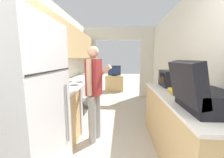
% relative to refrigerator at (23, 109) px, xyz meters
% --- Properties ---
extents(wall_left, '(0.38, 6.78, 2.50)m').
position_rel_refrigerator_xyz_m(wall_left, '(-0.29, 1.36, 0.56)').
color(wall_left, silver).
rests_on(wall_left, ground_plane).
extents(wall_right, '(0.06, 6.78, 2.50)m').
position_rel_refrigerator_xyz_m(wall_right, '(2.17, 0.95, 0.36)').
color(wall_right, silver).
rests_on(wall_right, ground_plane).
extents(wall_far_with_doorway, '(2.88, 0.06, 2.50)m').
position_rel_refrigerator_xyz_m(wall_far_with_doorway, '(0.90, 3.77, 0.54)').
color(wall_far_with_doorway, silver).
rests_on(wall_far_with_doorway, ground_plane).
extents(counter_left, '(0.62, 3.13, 0.90)m').
position_rel_refrigerator_xyz_m(counter_left, '(-0.04, 2.16, -0.44)').
color(counter_left, tan).
rests_on(counter_left, ground_plane).
extents(counter_right, '(0.62, 2.00, 0.90)m').
position_rel_refrigerator_xyz_m(counter_right, '(1.84, 0.62, -0.44)').
color(counter_right, tan).
rests_on(counter_right, ground_plane).
extents(refrigerator, '(0.70, 0.81, 1.79)m').
position_rel_refrigerator_xyz_m(refrigerator, '(0.00, 0.00, 0.00)').
color(refrigerator, '#B7B7BC').
rests_on(refrigerator, ground_plane).
extents(range_oven, '(0.66, 0.79, 1.04)m').
position_rel_refrigerator_xyz_m(range_oven, '(-0.03, 1.44, -0.44)').
color(range_oven, '#B7B7BC').
rests_on(range_oven, ground_plane).
extents(person, '(0.51, 0.44, 1.60)m').
position_rel_refrigerator_xyz_m(person, '(0.55, 0.93, -0.04)').
color(person, '#9E9E9E').
rests_on(person, ground_plane).
extents(suitcase, '(0.51, 0.57, 0.49)m').
position_rel_refrigerator_xyz_m(suitcase, '(1.77, 0.08, 0.17)').
color(suitcase, black).
rests_on(suitcase, counter_right).
extents(microwave, '(0.38, 0.45, 0.29)m').
position_rel_refrigerator_xyz_m(microwave, '(1.93, 1.28, 0.15)').
color(microwave, black).
rests_on(microwave, counter_right).
extents(book_stack, '(0.23, 0.29, 0.07)m').
position_rel_refrigerator_xyz_m(book_stack, '(1.81, 0.71, 0.04)').
color(book_stack, gold).
rests_on(book_stack, counter_right).
extents(tv_cabinet, '(0.77, 0.42, 0.67)m').
position_rel_refrigerator_xyz_m(tv_cabinet, '(0.72, 4.62, -0.56)').
color(tv_cabinet, tan).
rests_on(tv_cabinet, ground_plane).
extents(television, '(0.54, 0.16, 0.44)m').
position_rel_refrigerator_xyz_m(television, '(0.72, 4.58, -0.01)').
color(television, black).
rests_on(television, tv_cabinet).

